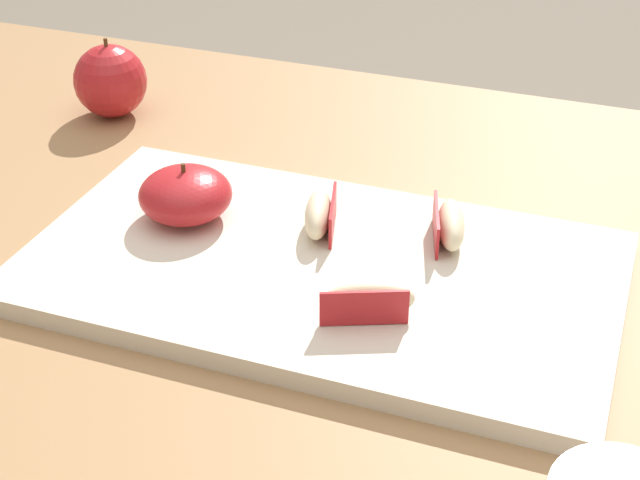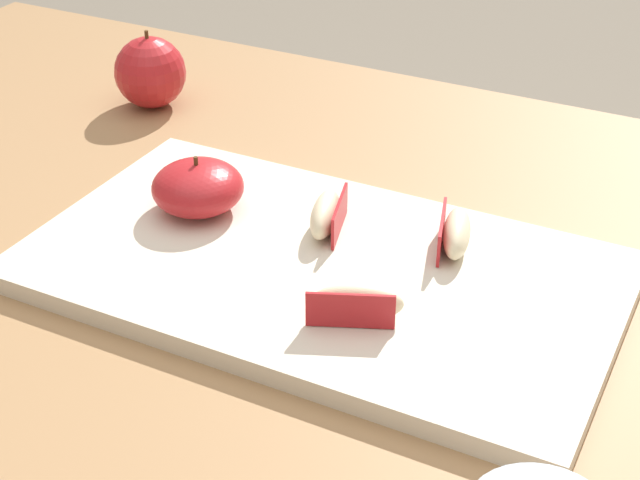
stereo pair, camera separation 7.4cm
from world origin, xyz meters
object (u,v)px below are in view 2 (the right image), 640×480
at_px(apple_half_skin_up, 198,187).
at_px(apple_wedge_middle, 455,233).
at_px(apple_wedge_right, 351,301).
at_px(cutting_board, 320,270).
at_px(apple_wedge_left, 327,214).
at_px(whole_apple_crimson, 150,72).

height_order(apple_half_skin_up, apple_wedge_middle, apple_half_skin_up).
xyz_separation_m(apple_wedge_middle, apple_wedge_right, (-0.03, -0.12, 0.00)).
xyz_separation_m(cutting_board, apple_half_skin_up, (-0.13, 0.03, 0.03)).
bearing_deg(apple_half_skin_up, apple_wedge_right, -24.33).
relative_size(apple_wedge_left, whole_apple_crimson, 0.83).
height_order(apple_half_skin_up, apple_wedge_left, apple_half_skin_up).
relative_size(cutting_board, apple_wedge_right, 6.64).
xyz_separation_m(cutting_board, apple_wedge_left, (-0.02, 0.05, 0.02)).
relative_size(apple_wedge_right, whole_apple_crimson, 0.82).
height_order(apple_wedge_middle, whole_apple_crimson, whole_apple_crimson).
bearing_deg(whole_apple_crimson, apple_wedge_left, -30.04).
bearing_deg(apple_wedge_left, apple_half_skin_up, -170.15).
bearing_deg(cutting_board, whole_apple_crimson, 145.30).
distance_m(apple_wedge_left, apple_wedge_right, 0.12).
bearing_deg(apple_wedge_middle, cutting_board, -142.59).
relative_size(cutting_board, whole_apple_crimson, 5.46).
relative_size(cutting_board, apple_half_skin_up, 5.91).
height_order(cutting_board, whole_apple_crimson, whole_apple_crimson).
xyz_separation_m(cutting_board, apple_wedge_middle, (0.09, 0.07, 0.02)).
bearing_deg(apple_wedge_left, cutting_board, -69.28).
bearing_deg(apple_half_skin_up, cutting_board, -11.58).
bearing_deg(apple_wedge_middle, whole_apple_crimson, 159.33).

